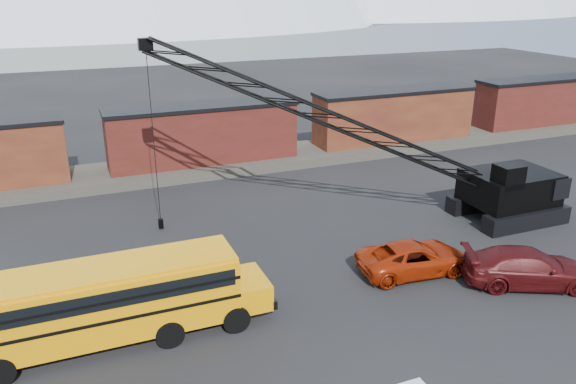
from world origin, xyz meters
name	(u,v)px	position (x,y,z in m)	size (l,w,h in m)	color
ground	(342,331)	(0.00, 0.00, 0.00)	(160.00, 160.00, 0.00)	black
gravel_berm	(205,166)	(0.00, 22.00, 0.35)	(120.00, 5.00, 0.70)	#47413A
boxcar_mid	(203,134)	(0.00, 22.00, 2.76)	(13.70, 3.10, 4.17)	#501816
boxcar_east_near	(394,115)	(16.00, 22.00, 2.76)	(13.70, 3.10, 4.17)	#451713
boxcar_east_far	(543,101)	(32.00, 22.00, 2.76)	(13.70, 3.10, 4.17)	#501816
school_bus	(112,300)	(-8.35, 2.69, 1.79)	(11.65, 2.65, 3.19)	orange
red_pickup	(414,258)	(5.33, 3.04, 0.75)	(2.49, 5.40, 1.50)	#952007
maroon_suv	(529,267)	(9.51, 0.12, 0.85)	(2.37, 5.83, 1.69)	#400B0D
crawler_crane	(331,119)	(4.06, 9.61, 6.12)	(22.34, 8.48, 10.58)	black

